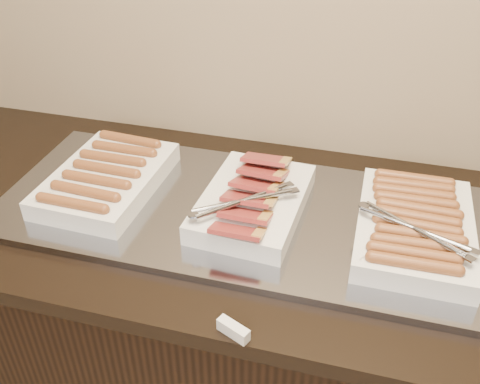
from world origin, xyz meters
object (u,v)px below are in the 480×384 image
counter (250,339)px  warming_tray (243,213)px  dish_right (415,226)px  dish_left (107,178)px  dish_center (252,201)px

counter → warming_tray: warming_tray is taller
counter → dish_right: size_ratio=5.48×
dish_right → warming_tray: bearing=179.6°
dish_left → dish_center: dish_center is taller
dish_center → dish_right: (0.37, 0.00, 0.00)m
warming_tray → dish_left: (-0.36, -0.00, 0.04)m
dish_center → dish_left: bearing=-177.3°
counter → warming_tray: size_ratio=1.72×
dish_left → dish_right: size_ratio=1.00×
dish_center → dish_right: 0.37m
dish_center → dish_right: bearing=3.5°
dish_right → dish_center: bearing=-179.8°
counter → dish_center: 0.50m
dish_center → dish_right: dish_center is taller
dish_left → dish_right: dish_right is taller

